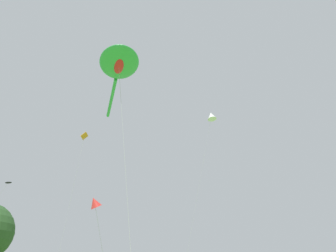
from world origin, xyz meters
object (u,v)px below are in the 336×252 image
at_px(small_kite_triangle_green, 82,145).
at_px(small_kite_stunt_black, 95,203).
at_px(big_show_kite, 119,65).
at_px(small_kite_streamer_purple, 6,185).
at_px(small_kite_bird_shape, 211,116).

relative_size(small_kite_triangle_green, small_kite_stunt_black, 2.34).
xyz_separation_m(big_show_kite, small_kite_triangle_green, (0.56, 14.45, -1.50)).
distance_m(small_kite_streamer_purple, small_kite_stunt_black, 11.20).
bearing_deg(small_kite_stunt_black, small_kite_streamer_purple, 27.53).
bearing_deg(small_kite_triangle_green, big_show_kite, 108.59).
distance_m(small_kite_bird_shape, small_kite_streamer_purple, 22.90).
bearing_deg(small_kite_bird_shape, small_kite_stunt_black, -8.27).
height_order(small_kite_bird_shape, small_kite_streamer_purple, small_kite_bird_shape).
bearing_deg(big_show_kite, small_kite_stunt_black, -170.84).
bearing_deg(small_kite_triangle_green, small_kite_bird_shape, 169.74).
distance_m(small_kite_triangle_green, small_kite_bird_shape, 15.62).
xyz_separation_m(small_kite_streamer_purple, small_kite_stunt_black, (6.48, -8.71, -2.74)).
distance_m(big_show_kite, small_kite_bird_shape, 15.24).
distance_m(small_kite_triangle_green, small_kite_stunt_black, 13.89).
bearing_deg(big_show_kite, small_kite_streamer_purple, -141.87).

